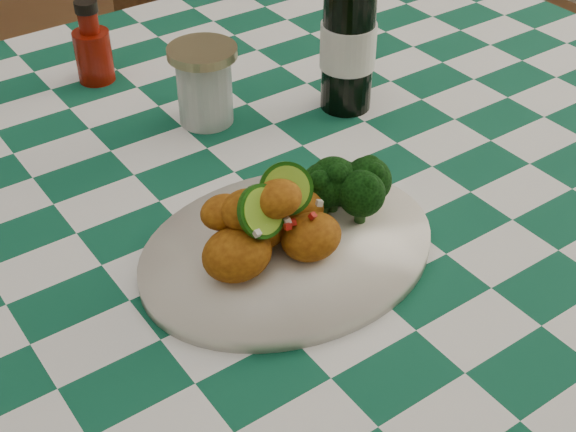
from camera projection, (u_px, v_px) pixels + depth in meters
dining_table at (186, 417)px, 1.17m from camera, size 1.66×1.06×0.79m
plate at (288, 251)px, 0.84m from camera, size 0.34×0.27×0.02m
fried_chicken_pile at (274, 217)px, 0.80m from camera, size 0.14×0.10×0.09m
broccoli_side at (347, 187)px, 0.87m from camera, size 0.08×0.08×0.06m
ketchup_bottle at (92, 42)px, 1.12m from camera, size 0.06×0.06×0.12m
mason_jar at (204, 85)px, 1.04m from camera, size 0.12×0.12×0.11m
beer_bottle at (349, 22)px, 1.03m from camera, size 0.07×0.07×0.25m
wooden_chair_right at (214, 120)px, 1.80m from camera, size 0.50×0.51×0.82m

